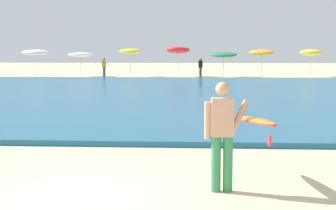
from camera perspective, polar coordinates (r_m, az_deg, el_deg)
ground_plane at (r=8.20m, az=-9.70°, el=-9.80°), size 160.00×160.00×0.00m
sea at (r=25.94m, az=-0.53°, el=1.26°), size 120.00×28.00×0.14m
surfer_with_board at (r=8.25m, az=7.56°, el=-2.33°), size 1.03×2.99×1.73m
beach_umbrella_0 at (r=44.09m, az=-14.15°, el=5.54°), size 2.17×2.18×2.28m
beach_umbrella_1 at (r=44.54m, az=-9.45°, el=5.40°), size 2.11×2.11×1.99m
beach_umbrella_2 at (r=43.49m, az=-4.09°, el=5.83°), size 1.85×1.86×2.34m
beach_umbrella_3 at (r=43.67m, az=1.10°, el=5.96°), size 1.97×2.01×2.54m
beach_umbrella_4 at (r=43.18m, az=6.01°, el=5.44°), size 2.26×2.28×2.11m
beach_umbrella_5 at (r=42.48m, az=10.08°, el=5.63°), size 1.97×2.00×2.30m
beach_umbrella_6 at (r=44.99m, az=15.19°, el=5.50°), size 1.80×1.81×2.27m
beachgoer_near_row_left at (r=41.71m, az=-6.93°, el=4.08°), size 0.32×0.20×1.58m
beachgoer_near_row_mid at (r=40.56m, az=3.54°, el=4.06°), size 0.32×0.20×1.58m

